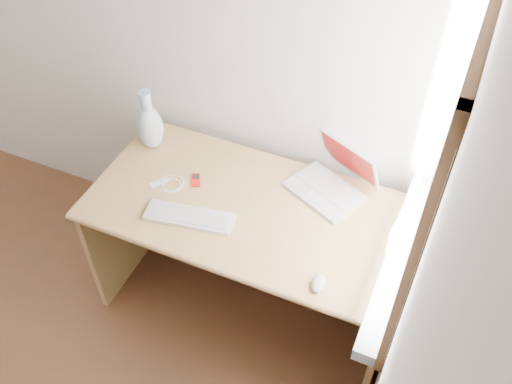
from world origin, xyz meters
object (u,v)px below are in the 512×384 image
at_px(laptop, 328,178).
at_px(vase, 150,125).
at_px(desk, 257,225).
at_px(external_keyboard, 189,217).

height_order(laptop, vase, vase).
bearing_deg(desk, external_keyboard, -130.17).
height_order(external_keyboard, vase, vase).
xyz_separation_m(laptop, external_keyboard, (-0.47, -0.41, -0.04)).
height_order(desk, vase, vase).
bearing_deg(laptop, desk, -123.55).
height_order(laptop, external_keyboard, laptop).
xyz_separation_m(external_keyboard, vase, (-0.37, 0.33, 0.12)).
distance_m(desk, laptop, 0.41).
bearing_deg(vase, external_keyboard, -41.69).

